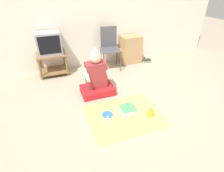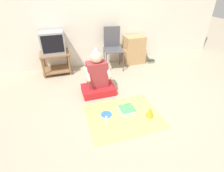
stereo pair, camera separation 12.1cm
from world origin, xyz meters
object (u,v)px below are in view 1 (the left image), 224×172
Objects in this scene: folding_chair at (110,45)px; person_seated at (97,79)px; party_hat_blue at (151,110)px; paper_plate at (107,115)px; book_pile at (147,60)px; cardboard_box_stack at (130,50)px; birthday_cake at (128,110)px; tv at (49,43)px.

person_seated is at bearing -121.69° from folding_chair.
party_hat_blue is 0.96× the size of paper_plate.
person_seated reaches higher than party_hat_blue.
paper_plate is (-1.71, -1.66, -0.02)m from book_pile.
paper_plate is (-1.27, -1.81, -0.33)m from cardboard_box_stack.
party_hat_blue is at bearing -119.00° from book_pile.
person_seated is (-0.63, -1.02, -0.25)m from folding_chair.
party_hat_blue is 0.70m from paper_plate.
folding_chair reaches higher than book_pile.
tv is at bearing 118.30° from birthday_cake.
party_hat_blue is at bearing -90.44° from folding_chair.
party_hat_blue is (-0.61, -2.06, -0.25)m from cardboard_box_stack.
paper_plate is at bearing -93.04° from person_seated.
cardboard_box_stack is 4.04× the size of party_hat_blue.
folding_chair is 1.86m from birthday_cake.
paper_plate is (-0.04, -0.69, -0.30)m from person_seated.
tv is 0.54× the size of person_seated.
party_hat_blue is (-0.02, -1.95, -0.46)m from folding_chair.
paper_plate is at bearing -135.77° from book_pile.
cardboard_box_stack is 1.66m from person_seated.
tv is at bearing 122.67° from party_hat_blue.
party_hat_blue is at bearing -106.61° from cardboard_box_stack.
book_pile is 1.95m from person_seated.
folding_chair is 1.39× the size of cardboard_box_stack.
folding_chair is at bearing 58.31° from person_seated.
tv is 2.66× the size of book_pile.
cardboard_box_stack is (1.93, 0.01, -0.39)m from tv.
folding_chair reaches higher than tv.
folding_chair is at bearing 177.07° from book_pile.
person_seated is 5.06× the size of paper_plate.
birthday_cake is (0.30, -0.74, -0.26)m from person_seated.
person_seated is at bearing 86.96° from paper_plate.
party_hat_blue reaches higher than book_pile.
cardboard_box_stack is at bearing 9.56° from folding_chair.
tv is at bearing 176.42° from book_pile.
birthday_cake reaches higher than paper_plate.
person_seated is at bearing -57.93° from tv.
tv reaches higher than birthday_cake.
cardboard_box_stack is 0.56m from book_pile.
birthday_cake is (-0.93, -1.86, -0.29)m from cardboard_box_stack.
book_pile is 2.38m from paper_plate.
book_pile is at bearing -2.93° from folding_chair.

